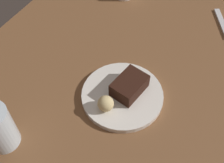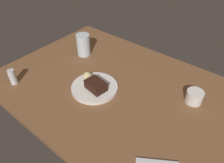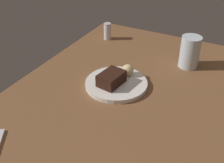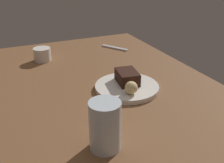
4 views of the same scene
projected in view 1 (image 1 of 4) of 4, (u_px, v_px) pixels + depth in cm
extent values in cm
cube|color=brown|center=(111.00, 73.00, 90.72)|extent=(120.00, 84.00, 3.00)
cylinder|color=white|center=(122.00, 95.00, 82.84)|extent=(22.80, 22.80, 1.64)
cube|color=black|center=(129.00, 86.00, 81.12)|extent=(10.64, 8.23, 4.45)
sphere|color=#DBC184|center=(106.00, 104.00, 77.64)|extent=(4.37, 4.37, 4.37)
cube|color=silver|center=(222.00, 24.00, 101.50)|extent=(13.60, 9.60, 0.70)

